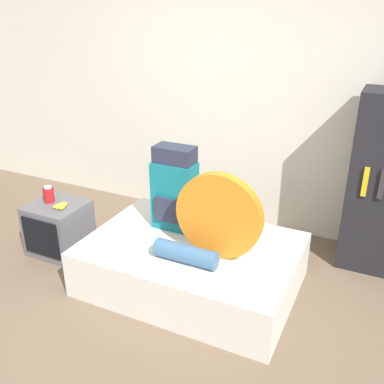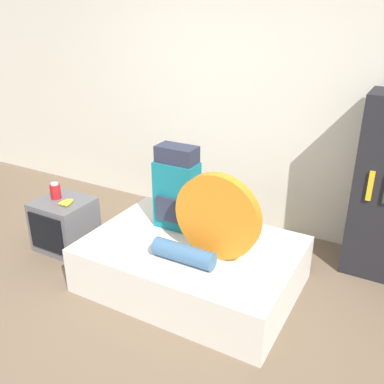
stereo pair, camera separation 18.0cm
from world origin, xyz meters
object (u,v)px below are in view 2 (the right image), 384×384
sleeping_roll (183,254)px  canister (55,191)px  tent_bag (217,217)px  television (65,224)px  backpack (177,189)px

sleeping_roll → canister: canister is taller
tent_bag → canister: (-1.70, 0.04, -0.17)m
television → backpack: bearing=12.9°
tent_bag → television: (-1.60, 0.01, -0.48)m
tent_bag → canister: size_ratio=4.32×
sleeping_roll → television: 1.46m
backpack → canister: 1.22m
sleeping_roll → television: sleeping_roll is taller
backpack → canister: size_ratio=4.65×
sleeping_roll → canister: bearing=171.3°
tent_bag → canister: tent_bag is taller
backpack → tent_bag: (0.51, -0.26, -0.01)m
backpack → sleeping_roll: size_ratio=1.47×
backpack → canister: bearing=-169.2°
tent_bag → sleeping_roll: size_ratio=1.37×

